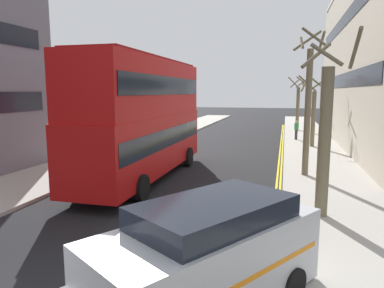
% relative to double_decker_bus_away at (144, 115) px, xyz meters
% --- Properties ---
extents(sidewalk_right, '(4.00, 80.00, 0.14)m').
position_rel_double_decker_bus_away_xyz_m(sidewalk_right, '(8.41, 4.75, -2.96)').
color(sidewalk_right, '#ADA89E').
rests_on(sidewalk_right, ground).
extents(sidewalk_left, '(4.00, 80.00, 0.14)m').
position_rel_double_decker_bus_away_xyz_m(sidewalk_left, '(-4.59, 4.75, -2.96)').
color(sidewalk_left, '#ADA89E').
rests_on(sidewalk_left, ground).
extents(kerb_line_outer, '(0.10, 56.00, 0.01)m').
position_rel_double_decker_bus_away_xyz_m(kerb_line_outer, '(6.31, 2.75, -3.03)').
color(kerb_line_outer, yellow).
rests_on(kerb_line_outer, ground).
extents(kerb_line_inner, '(0.10, 56.00, 0.01)m').
position_rel_double_decker_bus_away_xyz_m(kerb_line_inner, '(6.15, 2.75, -3.03)').
color(kerb_line_inner, yellow).
rests_on(kerb_line_inner, ground).
extents(double_decker_bus_away, '(2.81, 10.81, 5.64)m').
position_rel_double_decker_bus_away_xyz_m(double_decker_bus_away, '(0.00, 0.00, 0.00)').
color(double_decker_bus_away, '#B20F0F').
rests_on(double_decker_bus_away, ground).
extents(taxi_minivan, '(4.18, 5.05, 2.12)m').
position_rel_double_decker_bus_away_xyz_m(taxi_minivan, '(5.06, -9.42, -1.96)').
color(taxi_minivan, silver).
rests_on(taxi_minivan, ground).
extents(pedestrian_far, '(0.34, 0.22, 1.62)m').
position_rel_double_decker_bus_away_xyz_m(pedestrian_far, '(7.35, 15.36, -2.04)').
color(pedestrian_far, '#2D2D38').
rests_on(pedestrian_far, sidewalk_right).
extents(street_tree_near, '(1.63, 1.59, 5.80)m').
position_rel_double_decker_bus_away_xyz_m(street_tree_near, '(7.64, -3.66, -0.31)').
color(street_tree_near, '#6B6047').
rests_on(street_tree_near, sidewalk_right).
extents(street_tree_mid, '(2.29, 2.31, 5.17)m').
position_rel_double_decker_bus_away_xyz_m(street_tree_mid, '(8.38, 11.79, -0.27)').
color(street_tree_mid, '#6B6047').
rests_on(street_tree_mid, sidewalk_right).
extents(street_tree_far, '(2.18, 1.97, 5.54)m').
position_rel_double_decker_bus_away_xyz_m(street_tree_far, '(7.64, 23.17, -0.21)').
color(street_tree_far, '#6B6047').
rests_on(street_tree_far, sidewalk_right).
extents(street_tree_distant, '(1.54, 1.59, 6.87)m').
position_rel_double_decker_bus_away_xyz_m(street_tree_distant, '(7.43, 2.17, 0.50)').
color(street_tree_distant, '#6B6047').
rests_on(street_tree_distant, sidewalk_right).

